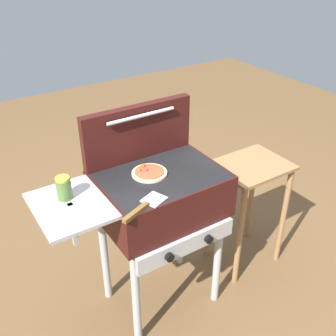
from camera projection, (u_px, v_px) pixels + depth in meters
name	position (u px, v px, depth m)	size (l,w,h in m)	color
ground_plane	(161.00, 296.00, 2.48)	(8.00, 8.00, 0.00)	brown
grill	(158.00, 198.00, 2.08)	(0.96, 0.53, 0.90)	#38110F
grill_lid_open	(138.00, 132.00, 2.09)	(0.63, 0.08, 0.30)	#38110F
pizza_pepperoni	(149.00, 172.00, 2.01)	(0.18, 0.18, 0.03)	beige
sauce_jar	(64.00, 188.00, 1.81)	(0.07, 0.07, 0.11)	#4C6B2D
spatula	(144.00, 207.00, 1.76)	(0.26, 0.15, 0.02)	#B7BABF
prep_table	(249.00, 193.00, 2.51)	(0.44, 0.36, 0.75)	olive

